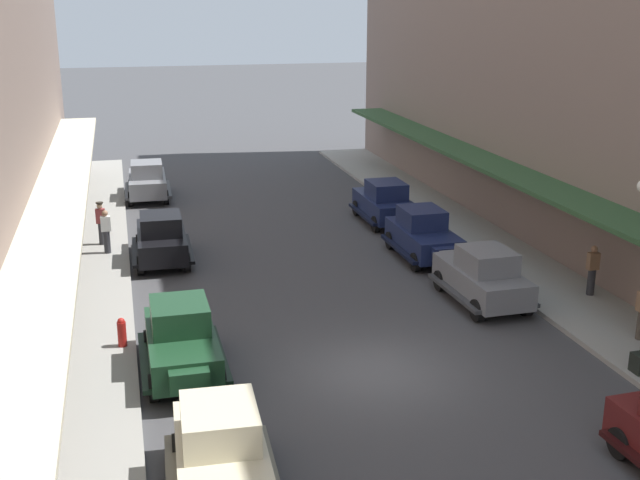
{
  "coord_description": "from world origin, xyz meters",
  "views": [
    {
      "loc": [
        -6.04,
        -17.92,
        9.27
      ],
      "look_at": [
        0.0,
        6.0,
        1.8
      ],
      "focal_mm": 44.95,
      "sensor_mm": 36.0,
      "label": 1
    }
  ],
  "objects_px": {
    "fire_hydrant": "(122,332)",
    "pedestrian_4": "(592,270)",
    "parked_car_1": "(181,338)",
    "parked_car_6": "(221,454)",
    "pedestrian_2": "(101,223)",
    "pedestrian_0": "(106,231)",
    "parked_car_7": "(384,201)",
    "parked_car_0": "(161,237)",
    "parked_car_2": "(423,233)",
    "parked_car_5": "(147,180)",
    "parked_car_3": "(483,275)"
  },
  "relations": [
    {
      "from": "fire_hydrant",
      "to": "pedestrian_4",
      "type": "bearing_deg",
      "value": 1.58
    },
    {
      "from": "parked_car_1",
      "to": "parked_car_6",
      "type": "height_order",
      "value": "same"
    },
    {
      "from": "parked_car_1",
      "to": "parked_car_6",
      "type": "bearing_deg",
      "value": -87.13
    },
    {
      "from": "pedestrian_2",
      "to": "pedestrian_0",
      "type": "bearing_deg",
      "value": -80.38
    },
    {
      "from": "parked_car_7",
      "to": "pedestrian_0",
      "type": "height_order",
      "value": "parked_car_7"
    },
    {
      "from": "parked_car_1",
      "to": "fire_hydrant",
      "type": "distance_m",
      "value": 2.29
    },
    {
      "from": "parked_car_1",
      "to": "pedestrian_0",
      "type": "bearing_deg",
      "value": 100.3
    },
    {
      "from": "parked_car_0",
      "to": "pedestrian_0",
      "type": "height_order",
      "value": "parked_car_0"
    },
    {
      "from": "parked_car_1",
      "to": "pedestrian_0",
      "type": "relative_size",
      "value": 2.6
    },
    {
      "from": "parked_car_0",
      "to": "pedestrian_0",
      "type": "relative_size",
      "value": 2.61
    },
    {
      "from": "parked_car_1",
      "to": "parked_car_2",
      "type": "xyz_separation_m",
      "value": [
        9.47,
        7.43,
        0.0
      ]
    },
    {
      "from": "parked_car_0",
      "to": "pedestrian_2",
      "type": "relative_size",
      "value": 2.57
    },
    {
      "from": "parked_car_5",
      "to": "pedestrian_2",
      "type": "relative_size",
      "value": 2.57
    },
    {
      "from": "pedestrian_4",
      "to": "parked_car_2",
      "type": "bearing_deg",
      "value": 124.5
    },
    {
      "from": "parked_car_1",
      "to": "pedestrian_2",
      "type": "xyz_separation_m",
      "value": [
        -2.09,
        11.6,
        0.07
      ]
    },
    {
      "from": "parked_car_0",
      "to": "pedestrian_0",
      "type": "xyz_separation_m",
      "value": [
        -1.95,
        1.09,
        0.05
      ]
    },
    {
      "from": "pedestrian_2",
      "to": "parked_car_2",
      "type": "bearing_deg",
      "value": -19.81
    },
    {
      "from": "fire_hydrant",
      "to": "parked_car_2",
      "type": "bearing_deg",
      "value": 27.61
    },
    {
      "from": "fire_hydrant",
      "to": "pedestrian_4",
      "type": "xyz_separation_m",
      "value": [
        14.61,
        0.4,
        0.43
      ]
    },
    {
      "from": "parked_car_3",
      "to": "parked_car_7",
      "type": "bearing_deg",
      "value": 89.81
    },
    {
      "from": "pedestrian_0",
      "to": "pedestrian_2",
      "type": "distance_m",
      "value": 1.19
    },
    {
      "from": "parked_car_7",
      "to": "pedestrian_4",
      "type": "relative_size",
      "value": 2.6
    },
    {
      "from": "parked_car_1",
      "to": "parked_car_5",
      "type": "xyz_separation_m",
      "value": [
        -0.02,
        19.26,
        0.0
      ]
    },
    {
      "from": "parked_car_0",
      "to": "parked_car_6",
      "type": "bearing_deg",
      "value": -89.11
    },
    {
      "from": "parked_car_6",
      "to": "pedestrian_2",
      "type": "height_order",
      "value": "parked_car_6"
    },
    {
      "from": "parked_car_0",
      "to": "pedestrian_2",
      "type": "xyz_separation_m",
      "value": [
        -2.14,
        2.26,
        0.07
      ]
    },
    {
      "from": "parked_car_0",
      "to": "pedestrian_0",
      "type": "bearing_deg",
      "value": 150.72
    },
    {
      "from": "parked_car_2",
      "to": "parked_car_3",
      "type": "bearing_deg",
      "value": -88.42
    },
    {
      "from": "fire_hydrant",
      "to": "pedestrian_0",
      "type": "bearing_deg",
      "value": 92.69
    },
    {
      "from": "fire_hydrant",
      "to": "pedestrian_4",
      "type": "height_order",
      "value": "pedestrian_4"
    },
    {
      "from": "fire_hydrant",
      "to": "pedestrian_2",
      "type": "relative_size",
      "value": 0.49
    },
    {
      "from": "parked_car_1",
      "to": "fire_hydrant",
      "type": "height_order",
      "value": "parked_car_1"
    },
    {
      "from": "parked_car_2",
      "to": "pedestrian_2",
      "type": "distance_m",
      "value": 12.29
    },
    {
      "from": "parked_car_2",
      "to": "parked_car_7",
      "type": "relative_size",
      "value": 1.0
    },
    {
      "from": "parked_car_0",
      "to": "fire_hydrant",
      "type": "distance_m",
      "value": 7.79
    },
    {
      "from": "parked_car_0",
      "to": "parked_car_2",
      "type": "bearing_deg",
      "value": -11.41
    },
    {
      "from": "parked_car_2",
      "to": "parked_car_3",
      "type": "xyz_separation_m",
      "value": [
        0.13,
        -4.79,
        0.0
      ]
    },
    {
      "from": "parked_car_2",
      "to": "pedestrian_4",
      "type": "relative_size",
      "value": 2.6
    },
    {
      "from": "pedestrian_0",
      "to": "pedestrian_4",
      "type": "bearing_deg",
      "value": -28.97
    },
    {
      "from": "parked_car_2",
      "to": "parked_car_7",
      "type": "distance_m",
      "value": 5.0
    },
    {
      "from": "parked_car_0",
      "to": "parked_car_7",
      "type": "height_order",
      "value": "same"
    },
    {
      "from": "parked_car_0",
      "to": "parked_car_3",
      "type": "relative_size",
      "value": 1.0
    },
    {
      "from": "parked_car_7",
      "to": "pedestrian_0",
      "type": "distance_m",
      "value": 11.7
    },
    {
      "from": "pedestrian_4",
      "to": "parked_car_6",
      "type": "bearing_deg",
      "value": -148.78
    },
    {
      "from": "parked_car_7",
      "to": "parked_car_1",
      "type": "bearing_deg",
      "value": -127.79
    },
    {
      "from": "parked_car_1",
      "to": "fire_hydrant",
      "type": "bearing_deg",
      "value": 131.09
    },
    {
      "from": "parked_car_3",
      "to": "pedestrian_2",
      "type": "xyz_separation_m",
      "value": [
        -11.69,
        8.95,
        0.07
      ]
    },
    {
      "from": "parked_car_5",
      "to": "fire_hydrant",
      "type": "height_order",
      "value": "parked_car_5"
    },
    {
      "from": "parked_car_5",
      "to": "pedestrian_2",
      "type": "bearing_deg",
      "value": -105.12
    },
    {
      "from": "pedestrian_2",
      "to": "parked_car_0",
      "type": "bearing_deg",
      "value": -46.55
    }
  ]
}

